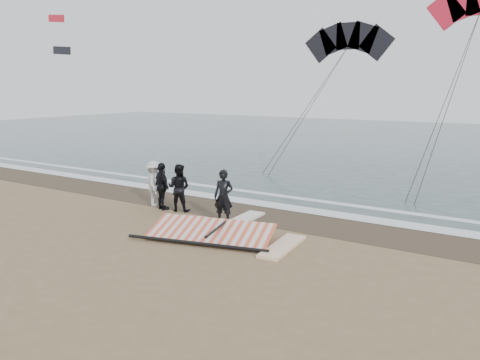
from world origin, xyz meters
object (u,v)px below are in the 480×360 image
(man_main, at_px, (224,197))
(board_white, at_px, (283,246))
(sail_rig, at_px, (211,232))
(board_cream, at_px, (242,220))

(man_main, xyz_separation_m, board_white, (3.03, -1.25, -0.94))
(sail_rig, bearing_deg, board_cream, 94.81)
(man_main, xyz_separation_m, sail_rig, (0.62, -1.65, -0.79))
(man_main, height_order, board_white, man_main)
(board_white, relative_size, sail_rig, 0.52)
(board_cream, bearing_deg, sail_rig, -86.91)
(board_white, bearing_deg, man_main, 153.62)
(board_white, distance_m, board_cream, 3.14)
(man_main, relative_size, board_cream, 0.80)
(man_main, relative_size, board_white, 0.84)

